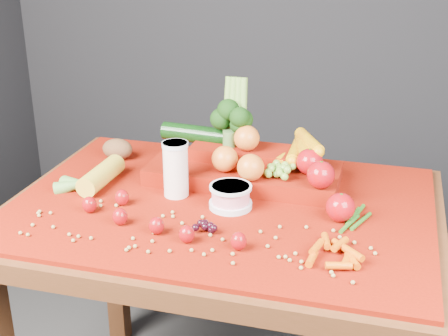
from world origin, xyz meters
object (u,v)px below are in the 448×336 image
(yogurt_bowl, at_px, (231,196))
(produce_mound, at_px, (251,161))
(milk_glass, at_px, (176,167))
(table, at_px, (222,239))

(yogurt_bowl, xyz_separation_m, produce_mound, (0.01, 0.18, 0.03))
(produce_mound, bearing_deg, milk_glass, -138.97)
(yogurt_bowl, height_order, produce_mound, produce_mound)
(yogurt_bowl, bearing_deg, produce_mound, 86.70)
(milk_glass, distance_m, yogurt_bowl, 0.17)
(milk_glass, distance_m, produce_mound, 0.22)
(table, distance_m, yogurt_bowl, 0.14)
(produce_mound, bearing_deg, yogurt_bowl, -93.30)
(table, bearing_deg, yogurt_bowl, -34.42)
(table, height_order, produce_mound, produce_mound)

